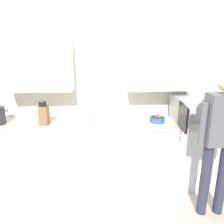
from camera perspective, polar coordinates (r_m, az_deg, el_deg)
ground_plane at (r=2.84m, az=-2.65°, el=-25.04°), size 9.16×9.16×0.00m
back_wall_tiled at (r=3.14m, az=-3.15°, el=8.83°), size 4.23×0.44×2.78m
counter_unit at (r=3.11m, az=-2.86°, el=-10.83°), size 3.53×0.70×0.93m
microwave_oven at (r=3.18m, az=20.58°, el=0.96°), size 0.64×0.82×0.33m
fruit_bowl at (r=2.97m, az=11.93°, el=-1.82°), size 0.20×0.20×0.10m
thermos_flask at (r=2.88m, az=-6.96°, el=-0.46°), size 0.09×0.09×0.25m
knife_block at (r=2.93m, az=-17.81°, el=-0.79°), size 0.11×0.15×0.32m
person_figure at (r=2.59m, az=26.70°, el=-5.35°), size 0.44×0.55×1.66m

